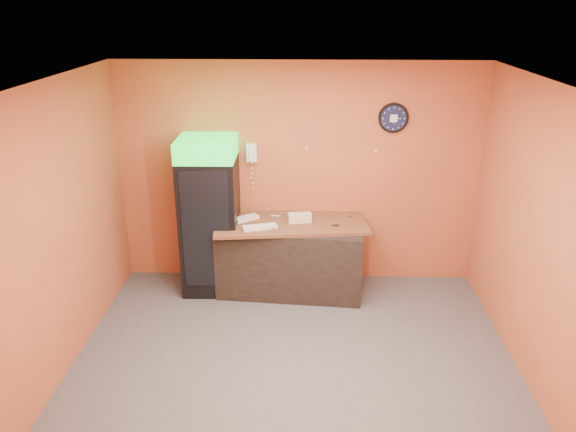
{
  "coord_description": "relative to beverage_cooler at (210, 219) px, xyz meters",
  "views": [
    {
      "loc": [
        0.11,
        -4.72,
        3.47
      ],
      "look_at": [
        -0.08,
        0.6,
        1.39
      ],
      "focal_mm": 35.0,
      "sensor_mm": 36.0,
      "label": 1
    }
  ],
  "objects": [
    {
      "name": "sub_roll_stack",
      "position": [
        1.1,
        -0.0,
        0.03
      ],
      "size": [
        0.29,
        0.14,
        0.12
      ],
      "rotation": [
        0.0,
        0.0,
        0.18
      ],
      "color": "beige",
      "rests_on": "butcher_paper"
    },
    {
      "name": "prep_counter",
      "position": [
        0.99,
        0.0,
        -0.51
      ],
      "size": [
        1.82,
        0.92,
        0.88
      ],
      "primitive_type": "cube",
      "rotation": [
        0.0,
        0.0,
        -0.08
      ],
      "color": "black",
      "rests_on": "floor"
    },
    {
      "name": "wrapped_sandwich_left",
      "position": [
        0.58,
        -0.24,
        -0.01
      ],
      "size": [
        0.32,
        0.19,
        0.04
      ],
      "primitive_type": "cube",
      "rotation": [
        0.0,
        0.0,
        0.29
      ],
      "color": "silver",
      "rests_on": "butcher_paper"
    },
    {
      "name": "floor",
      "position": [
        1.07,
        -1.61,
        -0.95
      ],
      "size": [
        4.5,
        4.5,
        0.0
      ],
      "primitive_type": "plane",
      "color": "#47474C",
      "rests_on": "ground"
    },
    {
      "name": "left_wall",
      "position": [
        -1.18,
        -1.61,
        0.45
      ],
      "size": [
        0.02,
        4.0,
        2.8
      ],
      "primitive_type": "cube",
      "color": "#BE6035",
      "rests_on": "floor"
    },
    {
      "name": "wall_clock",
      "position": [
        2.21,
        0.36,
        1.18
      ],
      "size": [
        0.36,
        0.06,
        0.36
      ],
      "color": "black",
      "rests_on": "back_wall"
    },
    {
      "name": "butcher_paper",
      "position": [
        0.99,
        0.0,
        -0.05
      ],
      "size": [
        1.92,
        0.97,
        0.04
      ],
      "primitive_type": "cube",
      "rotation": [
        0.0,
        0.0,
        0.1
      ],
      "color": "brown",
      "rests_on": "prep_counter"
    },
    {
      "name": "kitchen_tool",
      "position": [
        0.87,
        0.18,
        -0.0
      ],
      "size": [
        0.05,
        0.05,
        0.05
      ],
      "primitive_type": "cylinder",
      "color": "silver",
      "rests_on": "butcher_paper"
    },
    {
      "name": "back_wall",
      "position": [
        1.07,
        0.39,
        0.45
      ],
      "size": [
        4.5,
        0.02,
        2.8
      ],
      "primitive_type": "cube",
      "color": "#BE6035",
      "rests_on": "floor"
    },
    {
      "name": "wrapped_sandwich_right",
      "position": [
        0.44,
        0.05,
        -0.01
      ],
      "size": [
        0.32,
        0.28,
        0.04
      ],
      "primitive_type": "cube",
      "rotation": [
        0.0,
        0.0,
        0.64
      ],
      "color": "silver",
      "rests_on": "butcher_paper"
    },
    {
      "name": "ceiling",
      "position": [
        1.07,
        -1.61,
        1.85
      ],
      "size": [
        4.5,
        4.0,
        0.02
      ],
      "primitive_type": "cube",
      "color": "white",
      "rests_on": "back_wall"
    },
    {
      "name": "beverage_cooler",
      "position": [
        0.0,
        0.0,
        0.0
      ],
      "size": [
        0.69,
        0.71,
        1.94
      ],
      "rotation": [
        0.0,
        0.0,
        0.02
      ],
      "color": "black",
      "rests_on": "floor"
    },
    {
      "name": "wall_phone",
      "position": [
        0.5,
        0.34,
        0.75
      ],
      "size": [
        0.13,
        0.11,
        0.23
      ],
      "color": "white",
      "rests_on": "back_wall"
    },
    {
      "name": "wrapped_sandwich_mid",
      "position": [
        0.69,
        -0.2,
        -0.01
      ],
      "size": [
        0.31,
        0.2,
        0.04
      ],
      "primitive_type": "cube",
      "rotation": [
        0.0,
        0.0,
        0.32
      ],
      "color": "silver",
      "rests_on": "butcher_paper"
    },
    {
      "name": "right_wall",
      "position": [
        3.32,
        -1.61,
        0.45
      ],
      "size": [
        0.02,
        4.0,
        2.8
      ],
      "primitive_type": "cube",
      "color": "#BE6035",
      "rests_on": "floor"
    }
  ]
}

